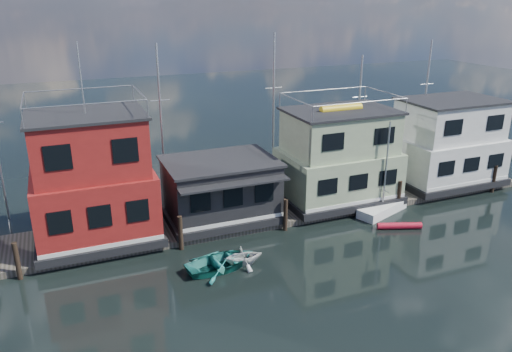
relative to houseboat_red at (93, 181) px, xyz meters
name	(u,v)px	position (x,y,z in m)	size (l,w,h in m)	color
ground	(311,319)	(8.50, -12.00, -4.10)	(160.00, 160.00, 0.00)	black
dock	(228,218)	(8.50, 0.00, -3.90)	(48.00, 5.00, 0.40)	#595147
houseboat_red	(93,181)	(0.00, 0.00, 0.00)	(7.40, 5.90, 11.86)	black
houseboat_dark	(221,189)	(8.00, -0.02, -1.69)	(7.40, 6.10, 4.06)	black
houseboat_green	(338,157)	(17.00, 0.00, -0.55)	(8.40, 5.90, 7.03)	black
houseboat_white	(447,143)	(27.00, 0.00, -0.57)	(8.40, 5.90, 6.66)	black
pilings	(238,223)	(8.17, -2.80, -3.00)	(42.28, 0.28, 2.20)	#2D2116
background_masts	(259,117)	(13.26, 6.00, 1.45)	(36.40, 0.16, 12.00)	silver
dinghy_white	(243,256)	(7.32, -6.00, -3.51)	(1.94, 2.25, 1.19)	silver
red_kayak	(399,226)	(18.62, -5.46, -3.89)	(0.43, 0.43, 2.96)	red
day_sailer	(382,208)	(19.07, -2.88, -3.70)	(4.44, 2.82, 6.66)	white
dinghy_teal	(222,262)	(6.06, -5.88, -3.67)	(2.96, 4.14, 0.86)	#217C73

